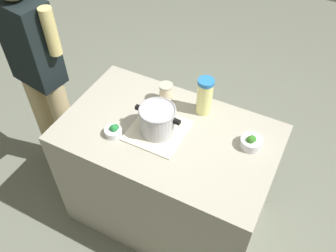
# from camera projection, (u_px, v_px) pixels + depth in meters

# --- Properties ---
(ground_plane) EXTENTS (8.00, 8.00, 0.00)m
(ground_plane) POSITION_uv_depth(u_px,v_px,m) (168.00, 211.00, 2.79)
(ground_plane) COLOR slate
(counter_slab) EXTENTS (1.29, 0.78, 0.91)m
(counter_slab) POSITION_uv_depth(u_px,v_px,m) (168.00, 177.00, 2.46)
(counter_slab) COLOR #A29D8D
(counter_slab) RESTS_ON ground_plane
(dish_cloth) EXTENTS (0.32, 0.33, 0.01)m
(dish_cloth) POSITION_uv_depth(u_px,v_px,m) (158.00, 130.00, 2.13)
(dish_cloth) COLOR beige
(dish_cloth) RESTS_ON counter_slab
(cooking_pot) EXTENTS (0.28, 0.21, 0.17)m
(cooking_pot) POSITION_uv_depth(u_px,v_px,m) (158.00, 120.00, 2.07)
(cooking_pot) COLOR #B7B7BC
(cooking_pot) RESTS_ON dish_cloth
(lemonade_pitcher) EXTENTS (0.10, 0.10, 0.25)m
(lemonade_pitcher) POSITION_uv_depth(u_px,v_px,m) (205.00, 96.00, 2.16)
(lemonade_pitcher) COLOR #F5EF8F
(lemonade_pitcher) RESTS_ON counter_slab
(mason_jar) EXTENTS (0.09, 0.09, 0.13)m
(mason_jar) POSITION_uv_depth(u_px,v_px,m) (166.00, 93.00, 2.27)
(mason_jar) COLOR beige
(mason_jar) RESTS_ON counter_slab
(broccoli_bowl_front) EXTENTS (0.13, 0.13, 0.09)m
(broccoli_bowl_front) POSITION_uv_depth(u_px,v_px,m) (251.00, 142.00, 2.03)
(broccoli_bowl_front) COLOR silver
(broccoli_bowl_front) RESTS_ON counter_slab
(broccoli_bowl_center) EXTENTS (0.10, 0.10, 0.07)m
(broccoli_bowl_center) POSITION_uv_depth(u_px,v_px,m) (114.00, 131.00, 2.10)
(broccoli_bowl_center) COLOR silver
(broccoli_bowl_center) RESTS_ON counter_slab
(person_cook) EXTENTS (0.50, 0.25, 1.68)m
(person_cook) POSITION_uv_depth(u_px,v_px,m) (40.00, 75.00, 2.46)
(person_cook) COLOR tan
(person_cook) RESTS_ON ground_plane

